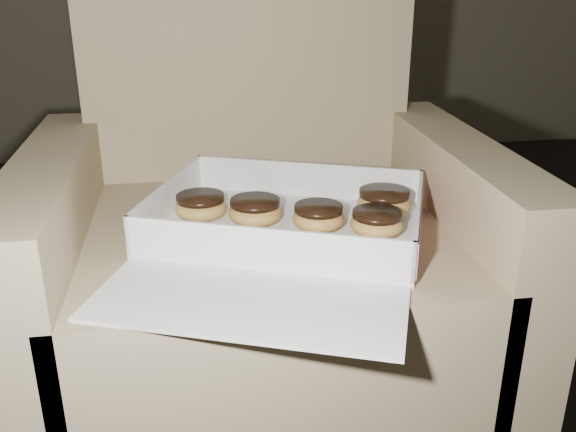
{
  "coord_description": "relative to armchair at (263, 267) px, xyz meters",
  "views": [
    {
      "loc": [
        0.02,
        -0.47,
        0.81
      ],
      "look_at": [
        0.17,
        0.5,
        0.41
      ],
      "focal_mm": 40.0,
      "sensor_mm": 36.0,
      "label": 1
    }
  ],
  "objects": [
    {
      "name": "bakery_box",
      "position": [
        0.02,
        -0.14,
        0.13
      ],
      "size": [
        0.57,
        0.62,
        0.07
      ],
      "rotation": [
        0.0,
        0.0,
        -0.37
      ],
      "color": "white",
      "rests_on": "armchair"
    },
    {
      "name": "donut_c",
      "position": [
        -0.02,
        -0.08,
        0.14
      ],
      "size": [
        0.09,
        0.09,
        0.04
      ],
      "color": "gold",
      "rests_on": "bakery_box"
    },
    {
      "name": "crumb_c",
      "position": [
        -0.14,
        -0.14,
        0.12
      ],
      "size": [
        0.01,
        0.01,
        0.0
      ],
      "primitive_type": "ellipsoid",
      "color": "black",
      "rests_on": "bakery_box"
    },
    {
      "name": "armchair",
      "position": [
        0.0,
        0.0,
        0.0
      ],
      "size": [
        0.81,
        0.69,
        0.85
      ],
      "color": "#9A8862",
      "rests_on": "floor"
    },
    {
      "name": "crumb_a",
      "position": [
        0.06,
        -0.14,
        0.12
      ],
      "size": [
        0.01,
        0.01,
        0.0
      ],
      "primitive_type": "ellipsoid",
      "color": "black",
      "rests_on": "bakery_box"
    },
    {
      "name": "donut_d",
      "position": [
        0.2,
        -0.07,
        0.15
      ],
      "size": [
        0.09,
        0.09,
        0.05
      ],
      "color": "gold",
      "rests_on": "bakery_box"
    },
    {
      "name": "donut_b",
      "position": [
        -0.11,
        -0.04,
        0.14
      ],
      "size": [
        0.09,
        0.09,
        0.04
      ],
      "color": "gold",
      "rests_on": "bakery_box"
    },
    {
      "name": "donut_a",
      "position": [
        0.17,
        -0.16,
        0.14
      ],
      "size": [
        0.08,
        0.08,
        0.04
      ],
      "color": "gold",
      "rests_on": "bakery_box"
    },
    {
      "name": "crumb_b",
      "position": [
        0.14,
        -0.2,
        0.12
      ],
      "size": [
        0.01,
        0.01,
        0.0
      ],
      "primitive_type": "ellipsoid",
      "color": "black",
      "rests_on": "bakery_box"
    },
    {
      "name": "donut_e",
      "position": [
        0.08,
        -0.12,
        0.14
      ],
      "size": [
        0.09,
        0.09,
        0.04
      ],
      "color": "gold",
      "rests_on": "bakery_box"
    }
  ]
}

